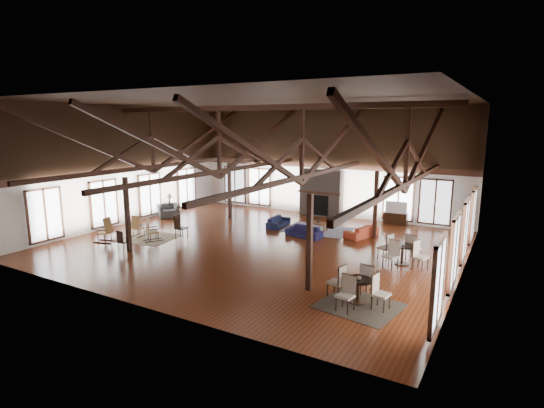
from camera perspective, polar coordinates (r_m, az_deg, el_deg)
The scene contains 31 objects.
floor at distance 18.32m, azimuth -1.80°, elevation -5.46°, with size 16.00×16.00×0.00m, color #5D2913.
ceiling at distance 17.60m, azimuth -1.92°, elevation 13.64°, with size 16.00×14.00×0.02m, color black.
wall_back at distance 23.91m, azimuth 7.04°, elevation 5.63°, with size 16.00×0.02×6.00m, color white.
wall_front at distance 12.39m, azimuth -19.15°, elevation 0.28°, with size 16.00×0.02×6.00m, color white.
wall_left at distance 22.93m, azimuth -19.19°, elevation 4.89°, with size 0.02×14.00×6.00m, color white.
wall_right at distance 15.15m, azimuth 24.84°, elevation 1.71°, with size 0.02×14.00×6.00m, color white.
roof_truss at distance 17.61m, azimuth -1.88°, elevation 7.22°, with size 15.60×14.07×3.14m.
post_grid at distance 17.95m, azimuth -1.83°, elevation -0.78°, with size 8.16×7.16×3.05m.
fireplace at distance 23.83m, azimuth 6.63°, elevation 1.48°, with size 2.50×0.69×2.60m.
ceiling_fan at distance 16.53m, azimuth -2.22°, elevation 5.95°, with size 1.60×1.60×0.75m.
sofa_navy_front at distance 19.49m, azimuth 4.32°, elevation -3.73°, with size 1.69×0.66×0.49m, color #161438.
sofa_navy_left at distance 21.36m, azimuth 0.86°, elevation -2.41°, with size 0.64×1.65×0.48m, color #131935.
sofa_orange at distance 19.89m, azimuth 11.95°, elevation -3.58°, with size 0.71×1.82×0.53m, color #A93820.
coffee_table at distance 20.68m, azimuth 6.08°, elevation -2.60°, with size 1.18×0.86×0.41m.
vase at distance 20.65m, azimuth 6.24°, elevation -2.22°, with size 0.17×0.17×0.18m, color #B2B2B2.
armchair at distance 24.19m, azimuth -13.78°, elevation -0.89°, with size 1.08×0.94×0.70m, color #37383A.
side_table_lamp at distance 24.82m, azimuth -13.60°, elevation -0.29°, with size 0.49×0.49×1.26m.
rocking_chair_a at distance 20.42m, azimuth -17.68°, elevation -2.92°, with size 0.53×0.82×0.99m.
rocking_chair_b at distance 19.45m, azimuth -16.01°, elevation -3.41°, with size 0.79×0.92×1.05m.
rocking_chair_c at distance 19.88m, azimuth -21.41°, elevation -3.35°, with size 0.95×0.66×1.11m.
side_chair_a at distance 19.54m, azimuth -12.36°, elevation -2.75°, with size 0.52×0.52×1.09m.
side_chair_b at distance 18.20m, azimuth -19.55°, elevation -4.51°, with size 0.39×0.39×0.89m.
cafe_table_near at distance 12.72m, azimuth 11.48°, elevation -10.80°, with size 1.95×1.95×1.00m.
cafe_table_far at distance 16.40m, azimuth 17.12°, elevation -6.05°, with size 1.99×1.99×1.02m.
cup_near at distance 12.59m, azimuth 11.63°, elevation -9.73°, with size 0.12×0.12×0.10m, color #B2B2B2.
cup_far at distance 16.32m, azimuth 17.23°, elevation -5.16°, with size 0.11×0.11×0.09m, color #B2B2B2.
tv_console at distance 22.81m, azimuth 16.28°, elevation -1.87°, with size 1.17×0.44×0.58m, color black.
television at distance 22.69m, azimuth 16.40°, elevation -0.40°, with size 1.06×0.14×0.61m, color #B2B2B2.
rug_tan at distance 20.20m, azimuth -16.59°, elevation -4.34°, with size 2.68×2.10×0.01m, color #CAB78C.
rug_navy at distance 20.93m, azimuth 6.19°, elevation -3.42°, with size 3.10×2.33×0.01m, color #1B1C4C.
rug_dark at distance 12.70m, azimuth 11.69°, elevation -13.25°, with size 2.14×1.95×0.01m, color black.
Camera 1 is at (9.25, -14.95, 5.15)m, focal length 28.00 mm.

